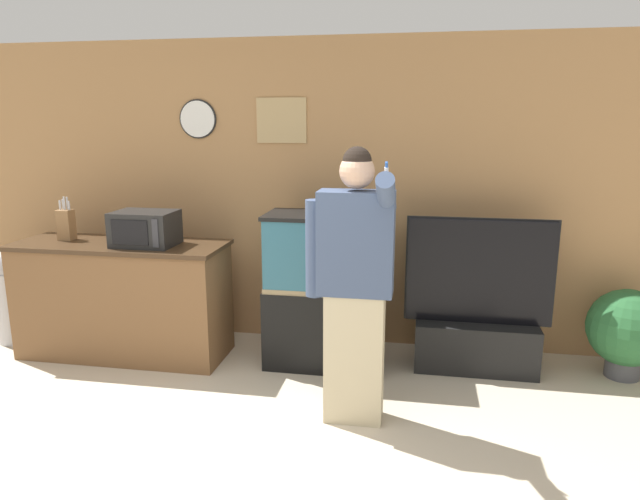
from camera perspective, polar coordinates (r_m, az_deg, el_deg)
wall_back_paneled at (r=5.00m, az=-3.68°, el=5.64°), size 10.00×0.08×2.60m
counter_island at (r=5.02m, az=-19.06°, el=-4.66°), size 1.74×0.63×0.96m
microwave at (r=4.71m, az=-17.08°, el=2.07°), size 0.48×0.36×0.27m
knife_block at (r=5.17m, az=-24.06°, el=2.38°), size 0.12×0.10×0.36m
aquarium_on_stand at (r=4.52m, az=0.40°, el=-4.09°), size 0.90×0.50×1.23m
tv_on_stand at (r=4.68m, az=15.35°, el=-7.34°), size 1.13×0.40×1.21m
person_standing at (r=3.59m, az=3.40°, el=-3.39°), size 0.56×0.42×1.78m
potted_plant at (r=4.93m, az=28.35°, el=-7.00°), size 0.58×0.58×0.69m
trash_bin at (r=5.73m, az=-28.30°, el=-3.88°), size 0.33×0.33×0.84m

